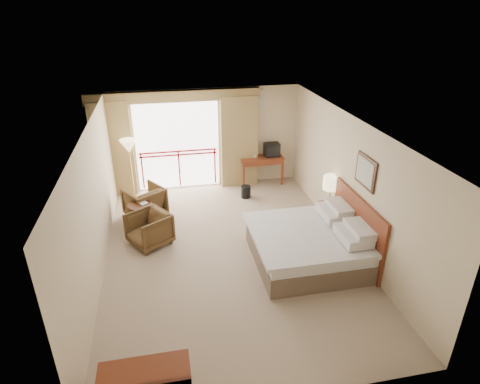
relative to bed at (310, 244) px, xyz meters
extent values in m
plane|color=gray|center=(-1.50, 0.60, -0.38)|extent=(7.00, 7.00, 0.00)
plane|color=white|center=(-1.50, 0.60, 2.32)|extent=(7.00, 7.00, 0.00)
plane|color=beige|center=(-1.50, 4.10, 0.97)|extent=(5.00, 0.00, 5.00)
plane|color=beige|center=(-1.50, -2.90, 0.97)|extent=(5.00, 0.00, 5.00)
plane|color=beige|center=(-4.00, 0.60, 0.97)|extent=(0.00, 7.00, 7.00)
plane|color=beige|center=(1.00, 0.60, 0.97)|extent=(0.00, 7.00, 7.00)
plane|color=white|center=(-2.30, 4.08, 0.82)|extent=(2.40, 0.00, 2.40)
cube|color=#AA0E12|center=(-2.30, 4.06, 0.57)|extent=(2.09, 0.03, 0.04)
cube|color=#AA0E12|center=(-2.30, 4.06, 0.67)|extent=(2.09, 0.03, 0.04)
cube|color=#AA0E12|center=(-3.29, 4.06, 0.17)|extent=(0.04, 0.03, 1.00)
cube|color=#AA0E12|center=(-2.30, 4.06, 0.17)|extent=(0.04, 0.03, 1.00)
cube|color=#AA0E12|center=(-1.31, 4.06, 0.17)|extent=(0.04, 0.03, 1.00)
cube|color=olive|center=(-3.95, 3.95, 0.87)|extent=(1.00, 0.26, 2.50)
cube|color=olive|center=(-0.65, 3.95, 0.87)|extent=(1.00, 0.26, 2.50)
cube|color=olive|center=(-2.30, 3.98, 2.17)|extent=(4.40, 0.22, 0.28)
cube|color=silver|center=(-0.20, 4.07, 1.97)|extent=(0.50, 0.04, 0.50)
cube|color=brown|center=(-0.05, 0.00, -0.18)|extent=(2.05, 2.00, 0.40)
cube|color=silver|center=(-0.05, 0.00, 0.12)|extent=(2.01, 1.96, 0.22)
cube|color=silver|center=(-0.10, 0.00, 0.25)|extent=(2.09, 2.06, 0.08)
cube|color=silver|center=(0.65, -0.45, 0.40)|extent=(0.50, 0.75, 0.18)
cube|color=silver|center=(0.65, 0.45, 0.40)|extent=(0.50, 0.75, 0.18)
cube|color=silver|center=(0.78, -0.45, 0.52)|extent=(0.40, 0.70, 0.14)
cube|color=silver|center=(0.78, 0.45, 0.52)|extent=(0.40, 0.70, 0.14)
cube|color=#602414|center=(0.96, 0.00, 0.27)|extent=(0.06, 2.10, 1.30)
cube|color=black|center=(0.98, 0.00, 1.47)|extent=(0.03, 0.72, 0.60)
cube|color=silver|center=(0.96, 0.00, 1.47)|extent=(0.01, 0.60, 0.48)
cube|color=#602414|center=(0.90, 1.19, -0.09)|extent=(0.40, 0.47, 0.57)
cylinder|color=tan|center=(0.90, 1.24, 0.23)|extent=(0.15, 0.15, 0.04)
cylinder|color=tan|center=(0.90, 1.24, 0.43)|extent=(0.03, 0.03, 0.39)
cylinder|color=#FFE5B2|center=(0.90, 1.24, 0.71)|extent=(0.37, 0.37, 0.30)
cube|color=black|center=(0.85, 1.04, 0.23)|extent=(0.22, 0.18, 0.08)
cube|color=#602414|center=(-0.02, 3.90, 0.39)|extent=(1.21, 0.59, 0.05)
cube|color=#602414|center=(-0.58, 3.65, 0.00)|extent=(0.06, 0.06, 0.75)
cube|color=#602414|center=(0.54, 3.65, 0.00)|extent=(0.06, 0.06, 0.75)
cube|color=#602414|center=(-0.58, 4.15, 0.00)|extent=(0.06, 0.06, 0.75)
cube|color=#602414|center=(0.54, 4.15, 0.00)|extent=(0.06, 0.06, 0.75)
cube|color=#602414|center=(-0.02, 4.15, 0.08)|extent=(1.11, 0.03, 0.56)
cube|color=#602414|center=(-0.02, 3.64, 0.31)|extent=(1.11, 0.03, 0.12)
cube|color=black|center=(0.28, 3.90, 0.60)|extent=(0.41, 0.32, 0.37)
cube|color=black|center=(0.28, 3.74, 0.60)|extent=(0.37, 0.02, 0.30)
cylinder|color=black|center=(-0.37, 3.90, 0.54)|extent=(0.14, 0.14, 0.26)
cylinder|color=white|center=(-0.22, 3.85, 0.46)|extent=(0.07, 0.07, 0.10)
cylinder|color=black|center=(-0.63, 3.05, -0.22)|extent=(0.30, 0.30, 0.32)
imported|color=#422D18|center=(-3.22, 2.53, -0.38)|extent=(1.13, 1.13, 0.75)
imported|color=#422D18|center=(-3.12, 1.25, -0.38)|extent=(1.09, 1.08, 0.72)
cylinder|color=black|center=(-3.31, 1.96, 0.22)|extent=(0.56, 0.56, 0.04)
cylinder|color=black|center=(-3.31, 1.96, -0.08)|extent=(0.07, 0.07, 0.56)
cylinder|color=black|center=(-3.31, 1.96, -0.35)|extent=(0.40, 0.40, 0.03)
imported|color=white|center=(-3.31, 1.96, 0.24)|extent=(0.25, 0.27, 0.02)
cylinder|color=tan|center=(-3.53, 3.53, -0.36)|extent=(0.26, 0.26, 0.03)
cylinder|color=tan|center=(-3.53, 3.53, 0.33)|extent=(0.03, 0.03, 1.42)
cone|color=#FFE5B2|center=(-3.53, 3.53, 1.09)|extent=(0.42, 0.42, 0.33)
camera|label=1|loc=(-2.67, -6.28, 4.35)|focal=30.00mm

